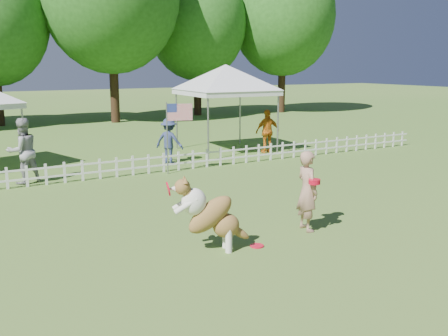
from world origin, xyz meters
name	(u,v)px	position (x,y,z in m)	size (l,w,h in m)	color
ground	(293,242)	(0.00, 0.00, 0.00)	(120.00, 120.00, 0.00)	#346620
picket_fence	(156,163)	(0.00, 7.00, 0.30)	(22.00, 0.08, 0.60)	white
handler	(307,191)	(0.65, 0.45, 0.81)	(0.59, 0.39, 1.62)	#A47862
dog	(211,215)	(-1.57, 0.33, 0.68)	(1.33, 0.44, 1.37)	brown
frisbee_on_turf	(257,246)	(-0.73, 0.13, 0.01)	(0.26, 0.26, 0.02)	red
canopy_tent_right	(226,109)	(3.78, 9.39, 1.60)	(3.10, 3.10, 3.21)	silver
flag_pole	(167,139)	(0.26, 6.70, 1.09)	(0.84, 0.09, 2.18)	gray
spectator_a	(23,151)	(-3.74, 7.51, 0.92)	(0.89, 0.70, 1.84)	gray
spectator_b	(169,141)	(0.98, 8.27, 0.76)	(0.98, 0.56, 1.52)	navy
spectator_c	(268,131)	(4.98, 8.31, 0.82)	(0.96, 0.40, 1.64)	#C76917
tree_center_right	(111,9)	(3.00, 21.00, 6.30)	(7.60, 7.60, 12.60)	#215017
tree_right	(197,34)	(9.00, 22.50, 5.20)	(6.20, 6.20, 10.40)	#215017
tree_far_right	(283,28)	(15.00, 21.50, 5.70)	(7.00, 7.00, 11.40)	#215017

